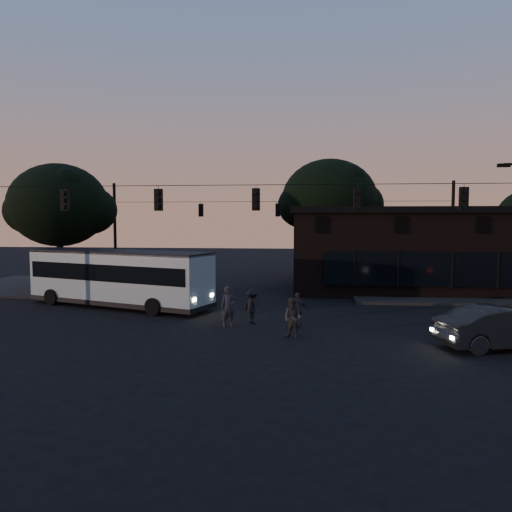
# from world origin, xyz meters

# --- Properties ---
(ground) EXTENTS (120.00, 120.00, 0.00)m
(ground) POSITION_xyz_m (0.00, 0.00, 0.00)
(ground) COLOR black
(ground) RESTS_ON ground
(sidewalk_far_right) EXTENTS (14.00, 10.00, 0.15)m
(sidewalk_far_right) POSITION_xyz_m (12.00, 14.00, 0.07)
(sidewalk_far_right) COLOR black
(sidewalk_far_right) RESTS_ON ground
(sidewalk_far_left) EXTENTS (14.00, 10.00, 0.15)m
(sidewalk_far_left) POSITION_xyz_m (-14.00, 14.00, 0.07)
(sidewalk_far_left) COLOR black
(sidewalk_far_left) RESTS_ON ground
(building) EXTENTS (15.40, 10.41, 5.40)m
(building) POSITION_xyz_m (9.00, 15.97, 2.71)
(building) COLOR black
(building) RESTS_ON ground
(tree_behind) EXTENTS (7.60, 7.60, 9.43)m
(tree_behind) POSITION_xyz_m (4.00, 22.00, 6.19)
(tree_behind) COLOR black
(tree_behind) RESTS_ON ground
(tree_left) EXTENTS (6.40, 6.40, 8.30)m
(tree_left) POSITION_xyz_m (-14.00, 13.00, 5.57)
(tree_left) COLOR black
(tree_left) RESTS_ON ground
(signal_rig_near) EXTENTS (26.24, 0.30, 7.50)m
(signal_rig_near) POSITION_xyz_m (0.00, 4.00, 4.45)
(signal_rig_near) COLOR black
(signal_rig_near) RESTS_ON ground
(signal_rig_far) EXTENTS (26.24, 0.30, 7.50)m
(signal_rig_far) POSITION_xyz_m (0.00, 20.00, 4.20)
(signal_rig_far) COLOR black
(signal_rig_far) RESTS_ON ground
(bus) EXTENTS (10.84, 5.94, 2.99)m
(bus) POSITION_xyz_m (-7.68, 7.06, 1.68)
(bus) COLOR #7F9AA2
(bus) RESTS_ON ground
(car) EXTENTS (4.97, 2.88, 1.55)m
(car) POSITION_xyz_m (9.36, 0.16, 0.77)
(car) COLOR black
(car) RESTS_ON ground
(pedestrian_a) EXTENTS (0.74, 0.60, 1.77)m
(pedestrian_a) POSITION_xyz_m (-1.08, 2.71, 0.89)
(pedestrian_a) COLOR black
(pedestrian_a) RESTS_ON ground
(pedestrian_b) EXTENTS (0.98, 0.92, 1.60)m
(pedestrian_b) POSITION_xyz_m (1.77, 0.94, 0.80)
(pedestrian_b) COLOR #2C2A28
(pedestrian_b) RESTS_ON ground
(pedestrian_c) EXTENTS (0.98, 0.68, 1.55)m
(pedestrian_c) POSITION_xyz_m (1.93, 2.76, 0.78)
(pedestrian_c) COLOR #27242C
(pedestrian_c) RESTS_ON ground
(pedestrian_d) EXTENTS (1.15, 1.07, 1.56)m
(pedestrian_d) POSITION_xyz_m (-0.11, 3.52, 0.78)
(pedestrian_d) COLOR black
(pedestrian_d) RESTS_ON ground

